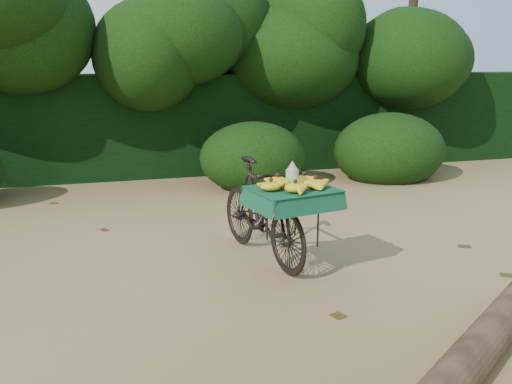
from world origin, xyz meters
name	(u,v)px	position (x,y,z in m)	size (l,w,h in m)	color
ground	(224,309)	(0.00, 0.00, 0.00)	(80.00, 80.00, 0.00)	tan
vendor_bicycle	(263,209)	(0.66, 1.05, 0.53)	(0.94, 1.86, 1.05)	black
hedge_backdrop	(146,123)	(0.00, 6.30, 0.90)	(26.00, 1.80, 1.80)	black
tree_row	(108,63)	(-0.65, 5.50, 2.00)	(14.50, 2.00, 4.00)	black
bush_clumps	(192,164)	(0.50, 4.30, 0.45)	(8.80, 1.70, 0.90)	black
leaf_litter	(208,279)	(0.00, 0.65, 0.01)	(7.00, 7.30, 0.01)	#483313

